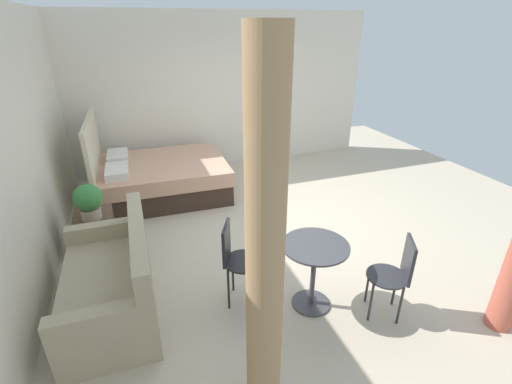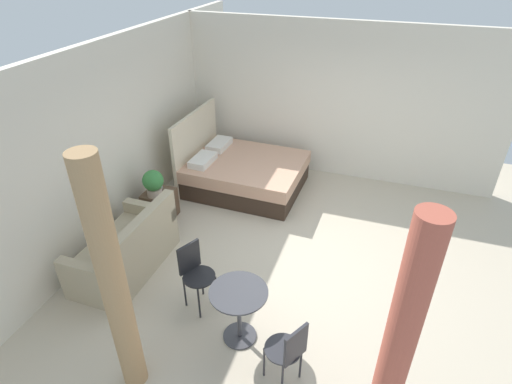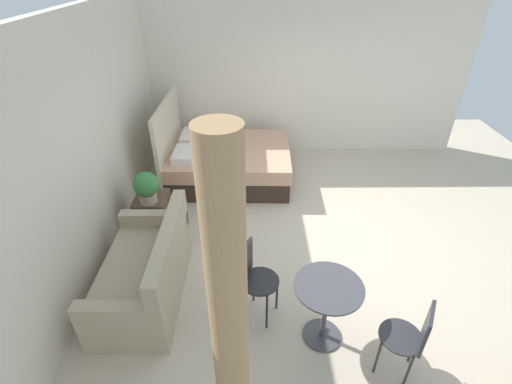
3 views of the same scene
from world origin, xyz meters
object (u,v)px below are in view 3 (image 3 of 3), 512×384
object	(u,v)px
bed	(225,161)
potted_plant	(146,186)
vase	(148,187)
cafe_chair_near_couch	(253,274)
balcony_table	(327,302)
cafe_chair_near_window	(412,335)
couch	(147,274)
nightstand	(153,212)

from	to	relation	value
bed	potted_plant	size ratio (longest dim) A/B	4.72
vase	cafe_chair_near_couch	distance (m)	2.18
potted_plant	balcony_table	size ratio (longest dim) A/B	0.61
balcony_table	cafe_chair_near_window	xyz separation A→B (m)	(-0.38, -0.67, 0.01)
cafe_chair_near_couch	couch	bearing A→B (deg)	77.47
bed	couch	world-z (taller)	bed
couch	cafe_chair_near_window	bearing A→B (deg)	-110.68
cafe_chair_near_window	cafe_chair_near_couch	bearing A→B (deg)	62.95
bed	vase	world-z (taller)	bed
nightstand	cafe_chair_near_couch	size ratio (longest dim) A/B	0.55
bed	nightstand	bearing A→B (deg)	145.45
couch	vase	bearing A→B (deg)	10.91
cafe_chair_near_window	balcony_table	bearing A→B (deg)	60.89
vase	cafe_chair_near_window	bearing A→B (deg)	-129.68
couch	cafe_chair_near_window	size ratio (longest dim) A/B	1.82
bed	cafe_chair_near_couch	bearing A→B (deg)	-170.90
potted_plant	cafe_chair_near_couch	xyz separation A→B (m)	(-1.42, -1.39, -0.18)
couch	balcony_table	world-z (taller)	couch
bed	potted_plant	xyz separation A→B (m)	(-1.46, 0.93, 0.41)
nightstand	couch	bearing A→B (deg)	-170.15
bed	couch	xyz separation A→B (m)	(-2.61, 0.72, -0.01)
cafe_chair_near_couch	vase	bearing A→B (deg)	41.43
balcony_table	cafe_chair_near_couch	world-z (taller)	cafe_chair_near_couch
potted_plant	cafe_chair_near_window	xyz separation A→B (m)	(-2.12, -2.77, -0.22)
cafe_chair_near_window	bed	bearing A→B (deg)	27.16
bed	nightstand	size ratio (longest dim) A/B	4.21
nightstand	balcony_table	distance (m)	2.80
nightstand	balcony_table	xyz separation A→B (m)	(-1.84, -2.10, 0.26)
potted_plant	vase	distance (m)	0.27
vase	cafe_chair_near_couch	size ratio (longest dim) A/B	0.22
bed	cafe_chair_near_couch	distance (m)	2.92
potted_plant	balcony_table	xyz separation A→B (m)	(-1.74, -2.09, -0.23)
couch	vase	xyz separation A→B (m)	(1.37, 0.26, 0.28)
balcony_table	cafe_chair_near_couch	xyz separation A→B (m)	(0.33, 0.70, 0.05)
nightstand	potted_plant	size ratio (longest dim) A/B	1.12
couch	potted_plant	distance (m)	1.25
potted_plant	cafe_chair_near_couch	world-z (taller)	potted_plant
vase	balcony_table	bearing A→B (deg)	-132.47
potted_plant	cafe_chair_near_couch	distance (m)	1.99
potted_plant	cafe_chair_near_couch	size ratio (longest dim) A/B	0.49
potted_plant	bed	bearing A→B (deg)	-32.62
cafe_chair_near_window	cafe_chair_near_couch	size ratio (longest dim) A/B	0.96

